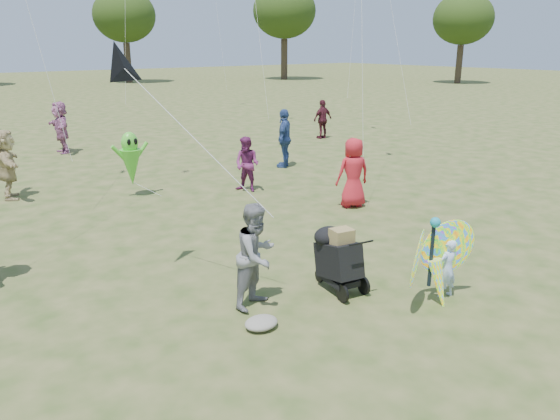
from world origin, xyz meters
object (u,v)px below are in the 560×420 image
at_px(child_girl, 447,268).
at_px(alien_kite, 131,161).
at_px(crowd_d, 7,164).
at_px(crowd_e, 247,164).
at_px(crowd_a, 353,173).
at_px(adult_man, 257,255).
at_px(butterfly_kite, 435,263).
at_px(crowd_c, 284,138).
at_px(crowd_j, 61,127).
at_px(jogging_stroller, 337,255).
at_px(crowd_h, 323,119).

distance_m(child_girl, alien_kite, 8.93).
distance_m(crowd_d, crowd_e, 6.25).
bearing_deg(alien_kite, crowd_a, -47.29).
relative_size(adult_man, butterfly_kite, 0.95).
xyz_separation_m(child_girl, crowd_c, (4.04, 9.18, 0.47)).
xyz_separation_m(crowd_d, crowd_e, (5.32, -3.27, -0.16)).
bearing_deg(crowd_j, crowd_c, 40.39).
height_order(child_girl, butterfly_kite, butterfly_kite).
xyz_separation_m(crowd_c, crowd_d, (-8.07, 1.47, -0.04)).
xyz_separation_m(crowd_a, crowd_c, (1.55, 4.64, 0.09)).
relative_size(crowd_e, butterfly_kite, 0.87).
xyz_separation_m(jogging_stroller, butterfly_kite, (0.84, -1.29, 0.07)).
relative_size(butterfly_kite, alien_kite, 1.00).
xyz_separation_m(crowd_d, crowd_h, (12.90, 1.92, -0.09)).
height_order(adult_man, crowd_e, adult_man).
bearing_deg(crowd_h, child_girl, 55.23).
bearing_deg(crowd_h, adult_man, 44.15).
relative_size(crowd_a, crowd_h, 1.05).
bearing_deg(crowd_a, crowd_j, -55.39).
bearing_deg(adult_man, child_girl, -51.38).
height_order(jogging_stroller, alien_kite, alien_kite).
height_order(crowd_d, crowd_h, crowd_d).
height_order(crowd_a, crowd_j, crowd_j).
bearing_deg(jogging_stroller, crowd_e, 78.53).
height_order(adult_man, butterfly_kite, adult_man).
distance_m(adult_man, butterfly_kite, 2.75).
bearing_deg(child_girl, alien_kite, -71.85).
bearing_deg(crowd_d, crowd_c, -87.91).
bearing_deg(alien_kite, butterfly_kite, -83.13).
distance_m(crowd_e, jogging_stroller, 6.59).
xyz_separation_m(child_girl, butterfly_kite, (-0.38, -0.02, 0.20)).
distance_m(crowd_h, crowd_j, 10.45).
bearing_deg(child_girl, butterfly_kite, 11.77).
relative_size(crowd_d, crowd_j, 0.96).
bearing_deg(crowd_e, jogging_stroller, -47.08).
relative_size(jogging_stroller, butterfly_kite, 0.63).
bearing_deg(crowd_e, crowd_a, -1.77).
distance_m(child_girl, crowd_j, 16.24).
height_order(crowd_h, alien_kite, alien_kite).
bearing_deg(crowd_j, crowd_d, -24.07).
relative_size(adult_man, crowd_e, 1.09).
bearing_deg(butterfly_kite, crowd_j, 91.98).
bearing_deg(child_girl, crowd_h, -116.30).
bearing_deg(crowd_a, crowd_h, -110.17).
height_order(crowd_c, crowd_h, crowd_c).
distance_m(crowd_c, crowd_h, 5.90).
distance_m(crowd_e, butterfly_kite, 7.58).
height_order(child_girl, crowd_h, crowd_h).
height_order(crowd_e, butterfly_kite, crowd_e).
bearing_deg(crowd_j, butterfly_kite, 7.09).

